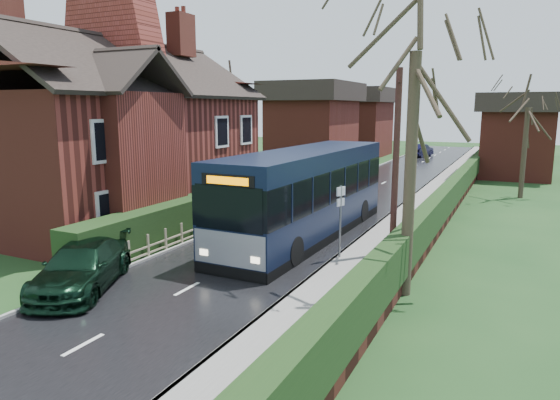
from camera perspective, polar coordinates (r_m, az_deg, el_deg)
The scene contains 18 objects.
ground at distance 17.09m, azimuth -6.60°, elevation -7.99°, with size 140.00×140.00×0.00m, color #27481F.
road at distance 25.80m, azimuth 5.29°, elevation -1.60°, with size 6.00×100.00×0.02m, color black.
pavement at distance 24.68m, azimuth 14.59°, elevation -2.32°, with size 2.50×100.00×0.14m, color slate.
kerb_right at distance 24.92m, azimuth 11.89°, elevation -2.08°, with size 0.12×100.00×0.14m, color gray.
kerb_left at distance 26.97m, azimuth -0.79°, elevation -0.94°, with size 0.12×100.00×0.10m, color gray.
front_hedge at distance 23.00m, azimuth -8.25°, elevation -1.15°, with size 1.20×16.00×1.60m, color black.
picket_fence at distance 22.67m, azimuth -6.65°, elevation -2.18°, with size 0.10×16.00×0.90m, color gray, non-canonical shape.
right_wall_hedge at distance 24.25m, azimuth 18.28°, elevation -0.44°, with size 0.60×50.00×1.80m.
brick_house at distance 25.42m, azimuth -17.93°, elevation 7.69°, with size 9.30×14.60×10.30m.
bus at distance 20.92m, azimuth 2.99°, elevation 0.65°, with size 3.02×12.17×3.68m.
car_silver at distance 24.58m, azimuth -2.83°, elevation -0.48°, with size 1.71×4.26×1.45m, color #B6B7BC.
car_green at distance 16.29m, azimuth -21.69°, elevation -7.09°, with size 1.92×4.72×1.37m, color black.
car_distant at distance 58.23m, azimuth 15.74°, elevation 5.49°, with size 1.51×4.33×1.43m, color black.
bus_stop_sign at distance 17.71m, azimuth 6.92°, elevation -1.35°, with size 0.20×0.40×2.71m.
telegraph_pole at distance 18.21m, azimuth 13.09°, elevation 4.00°, with size 0.34×0.85×6.77m.
tree_right_near at distance 14.54m, azimuth 15.38°, elevation 17.92°, with size 4.57×4.57×9.86m.
tree_right_far at distance 33.29m, azimuth 26.55°, elevation 10.09°, with size 4.01×4.01×7.75m.
tree_house_side at distance 34.96m, azimuth -5.76°, elevation 12.66°, with size 3.97×3.97×9.03m.
Camera 1 is at (8.71, -13.68, 5.40)m, focal length 32.00 mm.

